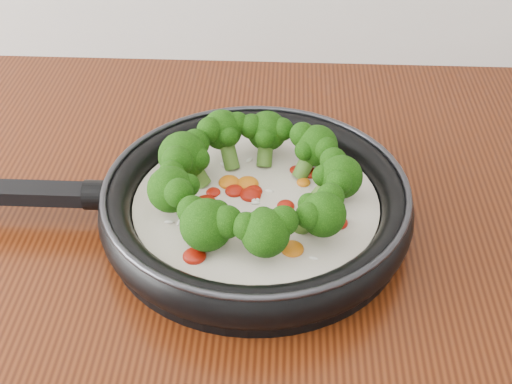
{
  "coord_description": "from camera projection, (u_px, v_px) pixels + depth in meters",
  "views": [
    {
      "loc": [
        0.01,
        0.46,
        1.43
      ],
      "look_at": [
        -0.02,
        1.07,
        0.95
      ],
      "focal_mm": 48.19,
      "sensor_mm": 36.0,
      "label": 1
    }
  ],
  "objects": [
    {
      "name": "skillet",
      "position": [
        252.0,
        201.0,
        0.79
      ],
      "size": [
        0.56,
        0.36,
        0.1
      ],
      "color": "black",
      "rests_on": "counter"
    }
  ]
}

